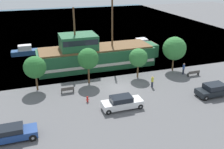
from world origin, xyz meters
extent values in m
plane|color=#5B5B5E|center=(0.00, 0.00, 0.00)|extent=(160.00, 160.00, 0.00)
plane|color=#33566B|center=(0.00, 44.00, 0.00)|extent=(80.00, 80.00, 0.00)
cube|color=#1E5633|center=(-0.88, 9.00, 1.53)|extent=(18.76, 5.60, 3.06)
cube|color=silver|center=(-0.88, 9.00, 1.07)|extent=(18.38, 5.68, 0.45)
cube|color=#1E5633|center=(9.09, 9.00, 1.99)|extent=(1.40, 3.08, 2.14)
cube|color=brown|center=(-0.88, 9.00, 3.18)|extent=(18.01, 5.15, 0.25)
cube|color=#1E5633|center=(-3.70, 9.00, 4.45)|extent=(5.63, 4.48, 2.28)
cube|color=black|center=(-3.70, 9.00, 4.79)|extent=(5.35, 4.54, 0.82)
cylinder|color=#4C331E|center=(1.93, 9.00, 7.08)|extent=(0.28, 0.28, 7.56)
cylinder|color=#4C331E|center=(-4.17, 9.00, 6.52)|extent=(0.28, 0.28, 6.42)
cube|color=maroon|center=(11.11, 16.31, 0.45)|extent=(5.07, 2.58, 0.91)
cube|color=silver|center=(10.73, 16.31, 1.44)|extent=(2.03, 2.01, 1.07)
cube|color=black|center=(11.34, 16.31, 1.44)|extent=(0.12, 1.81, 0.85)
cube|color=navy|center=(-11.52, 19.25, 0.44)|extent=(5.98, 1.81, 0.88)
cube|color=silver|center=(-11.96, 19.25, 1.37)|extent=(2.39, 1.42, 0.99)
cube|color=black|center=(-11.25, 19.25, 1.37)|extent=(0.12, 1.27, 0.79)
cube|color=black|center=(10.70, -5.94, 0.60)|extent=(4.87, 1.88, 0.69)
cube|color=black|center=(10.56, -5.94, 1.26)|extent=(2.53, 1.69, 0.65)
cylinder|color=black|center=(12.67, -5.09, 0.34)|extent=(0.67, 0.22, 0.67)
cylinder|color=gray|center=(12.67, -5.09, 0.34)|extent=(0.26, 0.25, 0.26)
cylinder|color=black|center=(8.74, -6.79, 0.34)|extent=(0.67, 0.22, 0.67)
cylinder|color=gray|center=(8.74, -6.79, 0.34)|extent=(0.26, 0.25, 0.26)
cylinder|color=black|center=(8.74, -5.09, 0.34)|extent=(0.67, 0.22, 0.67)
cylinder|color=gray|center=(8.74, -5.09, 0.34)|extent=(0.26, 0.25, 0.26)
cube|color=white|center=(-1.64, -5.30, 0.60)|extent=(4.70, 1.73, 0.74)
cube|color=black|center=(-1.78, -5.30, 1.26)|extent=(2.44, 1.56, 0.58)
cylinder|color=black|center=(0.28, -6.07, 0.31)|extent=(0.62, 0.22, 0.62)
cylinder|color=gray|center=(0.28, -6.07, 0.31)|extent=(0.23, 0.25, 0.23)
cylinder|color=black|center=(0.28, -4.52, 0.31)|extent=(0.62, 0.22, 0.62)
cylinder|color=gray|center=(0.28, -4.52, 0.31)|extent=(0.23, 0.25, 0.23)
cylinder|color=black|center=(-3.55, -6.07, 0.31)|extent=(0.62, 0.22, 0.62)
cylinder|color=gray|center=(-3.55, -6.07, 0.31)|extent=(0.23, 0.25, 0.23)
cylinder|color=black|center=(-3.55, -4.52, 0.31)|extent=(0.62, 0.22, 0.62)
cylinder|color=gray|center=(-3.55, -4.52, 0.31)|extent=(0.23, 0.25, 0.23)
cube|color=navy|center=(-13.46, -7.49, 0.60)|extent=(4.60, 1.72, 0.67)
cube|color=black|center=(-13.60, -7.49, 1.19)|extent=(2.39, 1.55, 0.50)
cylinder|color=black|center=(-11.66, -8.26, 0.36)|extent=(0.71, 0.22, 0.71)
cylinder|color=gray|center=(-11.66, -8.26, 0.36)|extent=(0.27, 0.25, 0.27)
cylinder|color=black|center=(-11.66, -6.72, 0.36)|extent=(0.71, 0.22, 0.71)
cylinder|color=gray|center=(-11.66, -6.72, 0.36)|extent=(0.27, 0.25, 0.27)
cylinder|color=red|center=(-5.09, -2.54, 0.28)|extent=(0.22, 0.22, 0.56)
sphere|color=red|center=(-5.09, -2.54, 0.64)|extent=(0.25, 0.25, 0.25)
cylinder|color=red|center=(-5.25, -2.54, 0.31)|extent=(0.10, 0.09, 0.09)
cylinder|color=red|center=(-4.93, -2.54, 0.31)|extent=(0.10, 0.09, 0.09)
cube|color=#4C4742|center=(-6.98, 0.73, 0.42)|extent=(1.67, 0.45, 0.05)
cube|color=#4C4742|center=(-6.98, 0.54, 0.65)|extent=(1.67, 0.06, 0.40)
cube|color=#2D2D2D|center=(-7.75, 0.73, 0.20)|extent=(0.12, 0.36, 0.40)
cube|color=#2D2D2D|center=(-6.20, 0.73, 0.20)|extent=(0.12, 0.36, 0.40)
cube|color=#4C4742|center=(12.00, 0.40, 0.42)|extent=(1.93, 0.45, 0.05)
cube|color=#4C4742|center=(12.00, 0.20, 0.65)|extent=(1.93, 0.06, 0.40)
cube|color=#2D2D2D|center=(11.09, 0.40, 0.20)|extent=(0.12, 0.36, 0.40)
cube|color=#2D2D2D|center=(12.90, 0.40, 0.20)|extent=(0.12, 0.36, 0.40)
cylinder|color=#232838|center=(10.87, 1.38, 0.44)|extent=(0.27, 0.27, 0.88)
cylinder|color=#2D4C93|center=(10.87, 1.38, 1.22)|extent=(0.32, 0.32, 0.68)
sphere|color=tan|center=(10.87, 1.38, 1.68)|extent=(0.24, 0.24, 0.24)
cylinder|color=#232838|center=(4.25, -1.25, 0.41)|extent=(0.27, 0.27, 0.82)
cylinder|color=gold|center=(4.25, -1.25, 1.13)|extent=(0.32, 0.32, 0.63)
sphere|color=beige|center=(4.25, -1.25, 1.56)|extent=(0.22, 0.22, 0.22)
cylinder|color=brown|center=(-10.66, 2.85, 0.99)|extent=(0.24, 0.24, 1.99)
sphere|color=#286B2D|center=(-10.66, 2.85, 3.22)|extent=(2.91, 2.91, 2.91)
cylinder|color=brown|center=(-3.60, 2.82, 1.21)|extent=(0.24, 0.24, 2.41)
sphere|color=#286B2D|center=(-3.60, 2.82, 3.64)|extent=(2.89, 2.89, 2.89)
cylinder|color=brown|center=(3.75, 2.52, 0.97)|extent=(0.24, 0.24, 1.94)
sphere|color=#337A38|center=(3.75, 2.52, 3.09)|extent=(2.71, 2.71, 2.71)
cylinder|color=brown|center=(10.20, 3.37, 1.04)|extent=(0.24, 0.24, 2.07)
sphere|color=#337A38|center=(10.20, 3.37, 3.61)|extent=(3.62, 3.62, 3.62)
camera|label=1|loc=(-10.72, -28.77, 14.72)|focal=40.00mm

